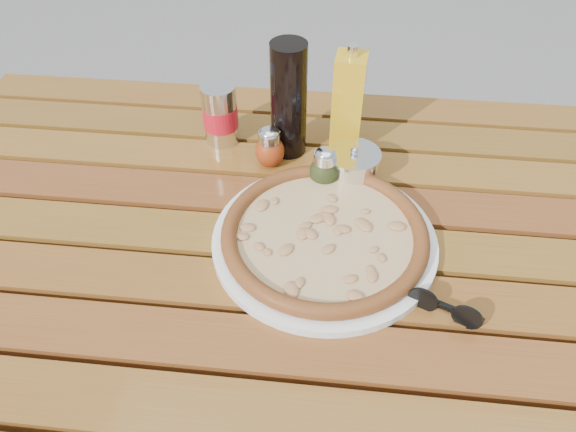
# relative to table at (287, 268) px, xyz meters

# --- Properties ---
(table) EXTENTS (1.40, 0.90, 0.75)m
(table) POSITION_rel_table_xyz_m (0.00, 0.00, 0.00)
(table) COLOR #391E0D
(table) RESTS_ON ground
(plate) EXTENTS (0.42, 0.42, 0.01)m
(plate) POSITION_rel_table_xyz_m (0.06, -0.01, 0.08)
(plate) COLOR white
(plate) RESTS_ON table
(pizza) EXTENTS (0.39, 0.39, 0.03)m
(pizza) POSITION_rel_table_xyz_m (0.06, -0.01, 0.10)
(pizza) COLOR beige
(pizza) RESTS_ON plate
(pepper_shaker) EXTENTS (0.05, 0.05, 0.08)m
(pepper_shaker) POSITION_rel_table_xyz_m (-0.05, 0.19, 0.11)
(pepper_shaker) COLOR #A43912
(pepper_shaker) RESTS_ON table
(oregano_shaker) EXTENTS (0.07, 0.07, 0.08)m
(oregano_shaker) POSITION_rel_table_xyz_m (0.05, 0.14, 0.11)
(oregano_shaker) COLOR #303A17
(oregano_shaker) RESTS_ON table
(dark_bottle) EXTENTS (0.07, 0.07, 0.22)m
(dark_bottle) POSITION_rel_table_xyz_m (-0.02, 0.24, 0.19)
(dark_bottle) COLOR black
(dark_bottle) RESTS_ON table
(soda_can) EXTENTS (0.08, 0.08, 0.12)m
(soda_can) POSITION_rel_table_xyz_m (-0.15, 0.25, 0.13)
(soda_can) COLOR silver
(soda_can) RESTS_ON table
(olive_oil_cruet) EXTENTS (0.06, 0.06, 0.21)m
(olive_oil_cruet) POSITION_rel_table_xyz_m (0.08, 0.26, 0.17)
(olive_oil_cruet) COLOR gold
(olive_oil_cruet) RESTS_ON table
(parmesan_tin) EXTENTS (0.12, 0.12, 0.07)m
(parmesan_tin) POSITION_rel_table_xyz_m (0.10, 0.16, 0.11)
(parmesan_tin) COLOR silver
(parmesan_tin) RESTS_ON table
(sunglasses) EXTENTS (0.11, 0.06, 0.04)m
(sunglasses) POSITION_rel_table_xyz_m (0.24, -0.13, 0.09)
(sunglasses) COLOR black
(sunglasses) RESTS_ON table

